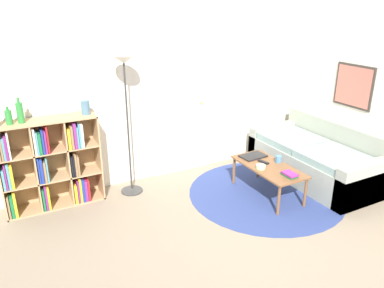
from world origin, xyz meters
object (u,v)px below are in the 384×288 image
bottle_right (20,112)px  vase_on_shelf (85,107)px  bottle_middle (9,117)px  bookshelf (49,164)px  coffee_table (268,169)px  cup (278,159)px  laptop (253,156)px  bowl (261,167)px  floor_lamp (125,82)px  couch (318,159)px

bottle_right → vase_on_shelf: bearing=0.5°
bottle_middle → bottle_right: bottle_right is taller
bookshelf → bottle_middle: 0.73m
coffee_table → cup: (0.18, 0.03, 0.09)m
laptop → cup: cup is taller
bookshelf → bowl: (2.38, -1.04, -0.12)m
bottle_middle → bottle_right: bearing=1.7°
floor_lamp → bottle_right: size_ratio=6.18×
cup → vase_on_shelf: bearing=155.8°
coffee_table → laptop: (0.00, 0.34, 0.05)m
bookshelf → cup: 2.88m
floor_lamp → couch: 2.90m
bottle_middle → cup: bearing=-17.8°
bottle_right → coffee_table: bearing=-20.4°
floor_lamp → laptop: bearing=-20.1°
bowl → bookshelf: bearing=156.4°
cup → bottle_right: bearing=161.4°
laptop → bottle_right: (-2.74, 0.68, 0.81)m
floor_lamp → vase_on_shelf: bearing=166.3°
coffee_table → bowl: bowl is taller
bookshelf → vase_on_shelf: 0.81m
bottle_right → bottle_middle: bearing=-178.3°
floor_lamp → bottle_right: (-1.19, 0.11, -0.25)m
floor_lamp → vase_on_shelf: floor_lamp is taller
bookshelf → coffee_table: size_ratio=1.13×
couch → bottle_right: 3.94m
bottle_right → vase_on_shelf: 0.72m
bottle_right → vase_on_shelf: size_ratio=1.71×
floor_lamp → cup: (1.73, -0.87, -1.02)m
bowl → bottle_right: size_ratio=0.42×
coffee_table → bottle_right: bottle_right is taller
coffee_table → vase_on_shelf: (-2.02, 1.02, 0.82)m
coffee_table → bottle_middle: 3.14m
bottle_right → vase_on_shelf: (0.72, 0.01, -0.04)m
laptop → cup: (0.18, -0.30, 0.03)m
cup → bottle_right: bottle_right is taller
vase_on_shelf → bookshelf: bearing=179.5°
bowl → bottle_right: (-2.59, 1.03, 0.79)m
cup → bottle_middle: size_ratio=0.44×
bottle_middle → coffee_table: bearing=-19.5°
couch → bowl: 1.13m
couch → bottle_middle: size_ratio=9.28×
floor_lamp → laptop: size_ratio=5.03×
couch → cup: 0.82m
laptop → couch: bearing=-13.7°
coffee_table → bottle_right: size_ratio=3.52×
couch → laptop: couch is taller
floor_lamp → cup: size_ratio=20.15×
bookshelf → bottle_right: bottle_right is taller
coffee_table → cup: size_ratio=11.47×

